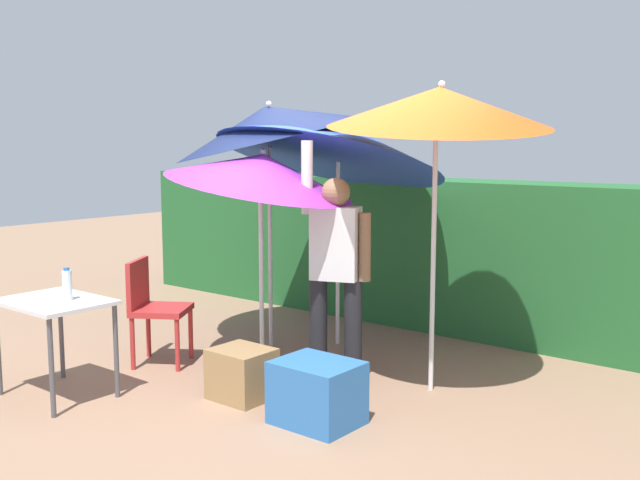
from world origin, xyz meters
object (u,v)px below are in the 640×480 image
Objects in this scene: chair_plastic at (153,304)px; umbrella_navy at (269,124)px; folding_table at (55,312)px; umbrella_rainbow at (334,141)px; bottle_water at (67,285)px; person_vendor at (336,265)px; crate_cardboard at (242,374)px; umbrella_orange at (262,171)px; umbrella_yellow at (439,107)px; cooler_box at (317,393)px.

umbrella_navy is at bearing 67.35° from chair_plastic.
umbrella_navy reaches higher than folding_table.
umbrella_navy is (-0.37, -0.47, 0.15)m from umbrella_rainbow.
person_vendor is at bearing 48.40° from bottle_water.
crate_cardboard is at bearing 36.63° from folding_table.
folding_table is (0.09, -0.96, 0.13)m from chair_plastic.
umbrella_navy is (-0.43, 0.56, 0.39)m from umbrella_orange.
umbrella_navy is 2.43m from folding_table.
bottle_water is at bearing -116.51° from umbrella_orange.
bottle_water is at bearing -138.07° from umbrella_yellow.
person_vendor is at bearing 66.76° from crate_cardboard.
cooler_box is at bearing 22.89° from bottle_water.
chair_plastic is 1.64× the size of cooler_box.
umbrella_navy is 1.31× the size of person_vendor.
folding_table is at bearing -132.51° from person_vendor.
umbrella_yellow is 5.73× the size of crate_cardboard.
bottle_water reaches higher than cooler_box.
person_vendor reaches higher than bottle_water.
chair_plastic is (-1.50, -0.57, -0.42)m from person_vendor.
bottle_water is at bearing -97.10° from umbrella_navy.
bottle_water is (-2.01, -1.80, -1.27)m from umbrella_yellow.
chair_plastic is at bearing -152.66° from umbrella_orange.
crate_cardboard is (-0.31, -0.72, -0.75)m from person_vendor.
cooler_box is at bearing -55.34° from umbrella_rainbow.
folding_table is at bearing -84.69° from chair_plastic.
umbrella_rainbow is at bearing 104.04° from crate_cardboard.
folding_table is at bearing -149.89° from bottle_water.
umbrella_orange is 2.18× the size of chair_plastic.
umbrella_rainbow is 1.48m from person_vendor.
umbrella_yellow is at bearing 75.96° from cooler_box.
umbrella_rainbow is 2.66× the size of chair_plastic.
crate_cardboard is at bearing -75.96° from umbrella_rainbow.
umbrella_rainbow is at bearing 75.76° from bottle_water.
folding_table is at bearing -105.95° from umbrella_rainbow.
umbrella_orange is 1.03× the size of person_vendor.
umbrella_navy is at bearing 141.95° from cooler_box.
umbrella_orange is 3.57× the size of cooler_box.
crate_cardboard is at bearing 37.17° from bottle_water.
umbrella_rainbow is 2.96× the size of folding_table.
chair_plastic is at bearing 174.86° from cooler_box.
umbrella_orange reaches higher than folding_table.
umbrella_navy is at bearing 123.88° from crate_cardboard.
umbrella_orange reaches higher than bottle_water.
bottle_water is (-1.74, -0.73, 0.63)m from cooler_box.
umbrella_orange is 1.49m from umbrella_yellow.
umbrella_orange is 0.81m from umbrella_navy.
umbrella_orange reaches higher than person_vendor.
umbrella_yellow is at bearing 24.84° from person_vendor.
umbrella_navy is 2.76× the size of chair_plastic.
umbrella_rainbow is at bearing 74.05° from folding_table.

